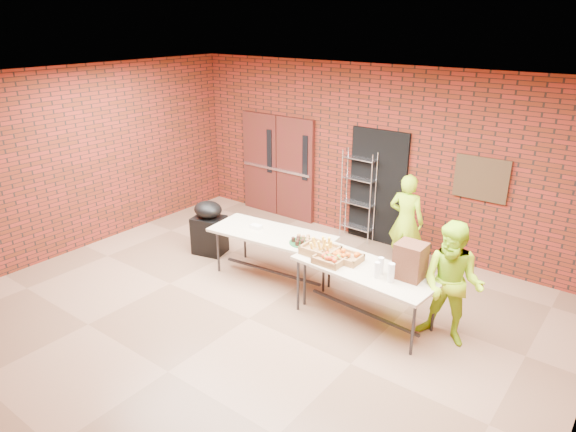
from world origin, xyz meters
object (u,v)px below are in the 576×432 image
at_px(covered_grill, 209,227).
at_px(coffee_dispenser, 410,261).
at_px(volunteer_woman, 406,221).
at_px(wire_rack, 358,196).
at_px(table_right, 365,272).
at_px(table_left, 272,237).
at_px(volunteer_man, 452,284).

bearing_deg(covered_grill, coffee_dispenser, -16.79).
relative_size(coffee_dispenser, volunteer_woman, 0.30).
bearing_deg(volunteer_woman, wire_rack, -28.18).
bearing_deg(covered_grill, volunteer_woman, 14.71).
distance_m(covered_grill, volunteer_woman, 3.38).
relative_size(covered_grill, volunteer_woman, 0.60).
xyz_separation_m(table_right, volunteer_woman, (-0.31, 1.90, 0.06)).
height_order(table_left, coffee_dispenser, coffee_dispenser).
relative_size(wire_rack, coffee_dispenser, 3.59).
bearing_deg(wire_rack, covered_grill, -127.37).
distance_m(table_right, coffee_dispenser, 0.66).
xyz_separation_m(wire_rack, volunteer_woman, (1.18, -0.48, -0.05)).
xyz_separation_m(wire_rack, coffee_dispenser, (2.07, -2.28, 0.19)).
bearing_deg(table_right, covered_grill, 179.92).
distance_m(wire_rack, table_right, 2.81).
relative_size(table_left, covered_grill, 2.12).
relative_size(covered_grill, volunteer_man, 0.59).
relative_size(volunteer_woman, volunteer_man, 0.97).
bearing_deg(covered_grill, table_left, -18.10).
bearing_deg(table_left, volunteer_man, -4.96).
bearing_deg(wire_rack, volunteer_woman, -19.51).
relative_size(table_right, covered_grill, 2.11).
xyz_separation_m(table_left, volunteer_man, (2.84, 0.06, 0.08)).
xyz_separation_m(covered_grill, volunteer_woman, (2.94, 1.63, 0.32)).
relative_size(table_left, volunteer_man, 1.24).
relative_size(table_left, volunteer_woman, 1.27).
xyz_separation_m(table_right, volunteer_man, (1.09, 0.23, 0.08)).
xyz_separation_m(table_right, coffee_dispenser, (0.58, 0.10, 0.30)).
relative_size(table_right, volunteer_woman, 1.27).
xyz_separation_m(coffee_dispenser, volunteer_woman, (-0.88, 1.80, -0.25)).
bearing_deg(covered_grill, volunteer_man, -14.78).
bearing_deg(volunteer_man, table_left, 178.89).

